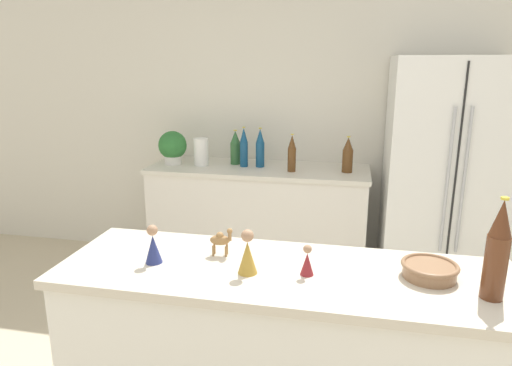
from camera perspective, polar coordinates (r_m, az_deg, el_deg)
wall_back at (r=3.85m, az=7.93°, el=8.11°), size 8.00×0.06×2.55m
back_counter at (r=3.78m, az=0.33°, el=-4.68°), size 1.74×0.63×0.91m
refrigerator at (r=3.59m, az=22.42°, el=0.22°), size 0.83×0.72×1.76m
potted_plant at (r=3.79m, az=-10.38°, el=4.49°), size 0.23×0.23×0.27m
paper_towel_roll at (r=3.71m, az=-6.88°, el=3.88°), size 0.12×0.12×0.22m
back_bottle_0 at (r=3.74m, az=-2.59°, el=4.41°), size 0.08×0.08×0.28m
back_bottle_1 at (r=3.52m, az=11.39°, el=3.43°), size 0.08×0.08×0.28m
back_bottle_2 at (r=3.63m, az=0.52°, el=4.36°), size 0.07×0.07×0.31m
back_bottle_3 at (r=3.64m, az=-1.53°, el=4.44°), size 0.06×0.06×0.32m
back_bottle_4 at (r=3.48m, az=4.50°, el=3.68°), size 0.06×0.06×0.29m
wine_bottle at (r=1.67m, az=27.94°, el=-7.53°), size 0.07×0.07×0.35m
fruit_bowl at (r=1.78m, az=20.87°, el=-10.08°), size 0.20×0.20×0.06m
camel_figurine at (r=1.84m, az=-4.41°, el=-7.05°), size 0.09×0.05×0.12m
wise_man_figurine_blue at (r=1.81m, az=-12.73°, el=-7.75°), size 0.07×0.07×0.15m
wise_man_figurine_crimson at (r=1.68m, az=-1.08°, el=-8.93°), size 0.07×0.07×0.17m
wise_man_figurine_purple at (r=1.69m, az=6.41°, el=-9.78°), size 0.05×0.05×0.12m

